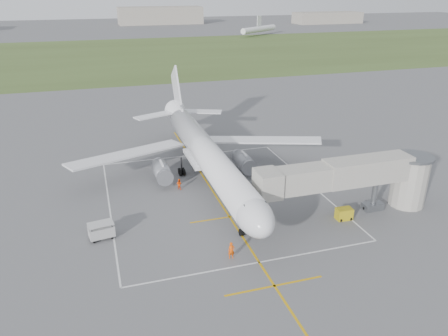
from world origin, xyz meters
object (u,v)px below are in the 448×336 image
object	(u,v)px
airliner	(206,154)
baggage_cart	(101,231)
gpu_unit	(344,214)
ramp_worker_wing	(179,184)
ramp_worker_nose	(231,251)
jet_bridge	(361,178)

from	to	relation	value
airliner	baggage_cart	world-z (taller)	airliner
airliner	gpu_unit	world-z (taller)	airliner
ramp_worker_wing	baggage_cart	bearing A→B (deg)	87.01
airliner	gpu_unit	size ratio (longest dim) A/B	23.71
gpu_unit	ramp_worker_wing	distance (m)	22.53
airliner	gpu_unit	xyz separation A→B (m)	(13.17, -15.35, -3.68)
ramp_worker_wing	gpu_unit	bearing A→B (deg)	-174.91
airliner	ramp_worker_nose	world-z (taller)	airliner
airliner	ramp_worker_wing	distance (m)	5.72
jet_bridge	baggage_cart	size ratio (longest dim) A/B	7.85
gpu_unit	jet_bridge	bearing A→B (deg)	25.94
gpu_unit	ramp_worker_nose	bearing A→B (deg)	-163.54
jet_bridge	ramp_worker_nose	size ratio (longest dim) A/B	12.55
ramp_worker_nose	ramp_worker_wing	world-z (taller)	ramp_worker_nose
baggage_cart	ramp_worker_nose	size ratio (longest dim) A/B	1.60
jet_bridge	gpu_unit	distance (m)	4.90
jet_bridge	ramp_worker_wing	bearing A→B (deg)	146.68
ramp_worker_nose	ramp_worker_wing	size ratio (longest dim) A/B	1.20
jet_bridge	airliner	bearing A→B (deg)	137.81
gpu_unit	ramp_worker_nose	size ratio (longest dim) A/B	1.06
ramp_worker_wing	airliner	bearing A→B (deg)	-121.35
ramp_worker_nose	jet_bridge	bearing A→B (deg)	21.19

